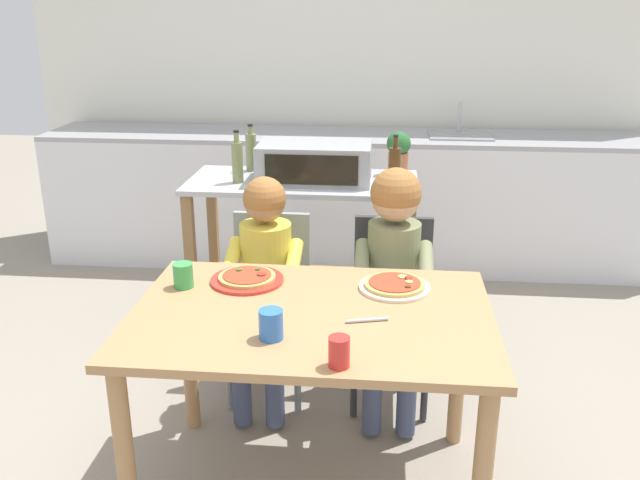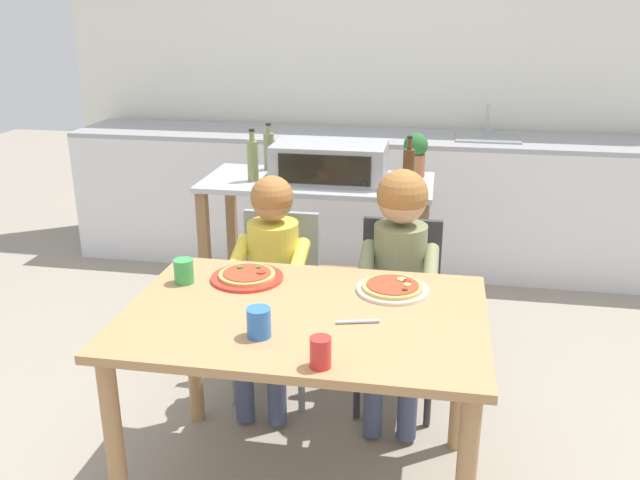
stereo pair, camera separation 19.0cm
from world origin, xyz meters
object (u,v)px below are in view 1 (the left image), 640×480
Objects in this scene: dining_table at (311,340)px; dining_chair_right at (392,298)px; pizza_plate_cream at (395,286)px; drinking_cup_red at (339,352)px; pizza_plate_red_rimmed at (247,278)px; child_in_yellow_shirt at (264,267)px; child_in_olive_shirt at (394,261)px; drinking_cup_green at (183,275)px; bottle_tall_green_wine at (395,166)px; potted_herb_plant at (398,152)px; toaster_oven at (315,162)px; serving_spoon at (367,320)px; drinking_cup_blue at (271,324)px; bottle_brown_beer at (237,161)px; kitchen_island_cart at (303,234)px; bottle_clear_vinegar at (251,151)px; dining_chair_left at (270,292)px.

dining_chair_right reaches higher than dining_table.
drinking_cup_red reaches higher than pizza_plate_cream.
pizza_plate_red_rimmed and pizza_plate_cream have the same top height.
child_in_olive_shirt reaches higher than child_in_yellow_shirt.
pizza_plate_red_rimmed is 0.23m from drinking_cup_green.
bottle_tall_green_wine reaches higher than potted_herb_plant.
dining_chair_right is at bearing -53.05° from toaster_oven.
dining_chair_right reaches higher than pizza_plate_cream.
child_in_yellow_shirt is 1.01m from drinking_cup_red.
drinking_cup_blue is at bearing -153.93° from serving_spoon.
drinking_cup_blue is (0.16, -0.43, 0.04)m from pizza_plate_red_rimmed.
pizza_plate_red_rimmed is 0.47m from drinking_cup_blue.
bottle_brown_beer is 1.40m from drinking_cup_blue.
dining_table is 8.67× the size of serving_spoon.
toaster_oven is 2.13× the size of bottle_brown_beer.
potted_herb_plant reaches higher than toaster_oven.
kitchen_island_cart is at bearing 92.94° from drinking_cup_blue.
potted_herb_plant is (0.02, 0.25, 0.02)m from bottle_tall_green_wine.
potted_herb_plant is (0.78, 0.23, 0.01)m from bottle_brown_beer.
child_in_yellow_shirt is (0.20, -0.81, -0.32)m from bottle_clear_vinegar.
serving_spoon is at bearing -60.50° from bottle_brown_beer.
bottle_brown_beer reaches higher than toaster_oven.
child_in_olive_shirt reaches higher than toaster_oven.
child_in_yellow_shirt reaches higher than serving_spoon.
dining_chair_right is 8.59× the size of drinking_cup_blue.
drinking_cup_green is (-0.37, -1.05, -0.19)m from toaster_oven.
bottle_tall_green_wine is 0.79m from bottle_clear_vinegar.
drinking_cup_blue is 0.33m from serving_spoon.
dining_chair_left is (0.22, -0.43, -0.49)m from bottle_brown_beer.
child_in_olive_shirt is at bearing 81.82° from serving_spoon.
drinking_cup_blue is (0.01, -1.41, -0.19)m from toaster_oven.
drinking_cup_green is at bearing -161.77° from pizza_plate_red_rimmed.
dining_chair_right is 1.01m from drinking_cup_blue.
dining_chair_left is (-0.56, -0.67, -0.51)m from potted_herb_plant.
bottle_clear_vinegar is 1.75× the size of serving_spoon.
pizza_plate_red_rimmed is at bearing -76.23° from bottle_brown_beer.
bottle_brown_beer is 0.99m from child_in_olive_shirt.
drinking_cup_red is at bearing -71.29° from dining_table.
dining_table is at bearing -84.62° from toaster_oven.
pizza_plate_red_rimmed is (-0.15, -0.97, -0.22)m from toaster_oven.
bottle_tall_green_wine reaches higher than child_in_yellow_shirt.
dining_chair_left is at bearing 100.28° from drinking_cup_blue.
child_in_yellow_shirt is 0.55m from child_in_olive_shirt.
child_in_yellow_shirt reaches higher than pizza_plate_red_rimmed.
bottle_clear_vinegar is 0.23× the size of child_in_olive_shirt.
pizza_plate_cream is at bearing -33.25° from child_in_yellow_shirt.
bottle_clear_vinegar reaches higher than dining_chair_right.
kitchen_island_cart is 0.51m from bottle_brown_beer.
child_in_olive_shirt is at bearing 31.82° from pizza_plate_red_rimmed.
serving_spoon is at bearing -108.26° from pizza_plate_cream.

